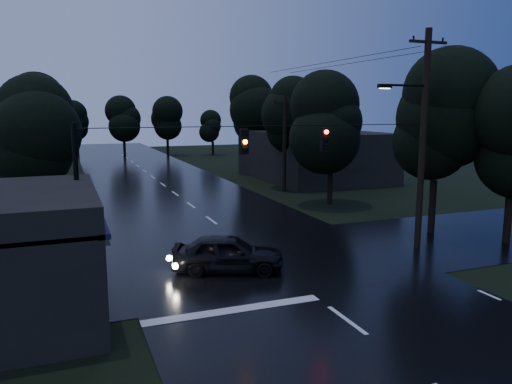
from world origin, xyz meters
TOP-DOWN VIEW (x-y plane):
  - main_road at (0.00, 30.00)m, footprint 12.00×120.00m
  - cross_street at (0.00, 12.00)m, footprint 60.00×9.00m
  - building_far_right at (14.00, 34.00)m, footprint 10.00×14.00m
  - utility_pole_main at (7.41, 11.00)m, footprint 3.50×0.30m
  - utility_pole_far at (8.30, 28.00)m, footprint 2.00×0.30m
  - anchor_pole_left at (-7.50, 11.00)m, footprint 0.18×0.18m
  - span_signals at (0.56, 10.99)m, footprint 15.00×0.37m
  - tree_corner_near at (10.00, 13.00)m, footprint 4.48×4.48m
  - tree_left_a at (-9.00, 22.00)m, footprint 3.92×3.92m
  - tree_left_b at (-9.60, 30.00)m, footprint 4.20×4.20m
  - tree_left_c at (-10.20, 40.00)m, footprint 4.48×4.48m
  - tree_right_a at (9.00, 22.00)m, footprint 4.20×4.20m
  - tree_right_b at (9.60, 30.00)m, footprint 4.48×4.48m
  - tree_right_c at (10.20, 40.00)m, footprint 4.76×4.76m
  - car at (-1.96, 10.84)m, footprint 4.80×3.25m

SIDE VIEW (x-z plane):
  - main_road at x=0.00m, z-range -0.01..0.01m
  - cross_street at x=0.00m, z-range -0.01..0.01m
  - car at x=-1.96m, z-range 0.00..1.52m
  - building_far_right at x=14.00m, z-range 0.00..4.40m
  - anchor_pole_left at x=-7.50m, z-range 0.00..6.00m
  - utility_pole_far at x=8.30m, z-range 0.13..7.63m
  - tree_left_a at x=-9.00m, z-range 1.11..9.37m
  - span_signals at x=0.56m, z-range 4.69..5.80m
  - utility_pole_main at x=7.41m, z-range 0.26..10.26m
  - tree_left_b at x=-9.60m, z-range 1.19..10.04m
  - tree_right_a at x=9.00m, z-range 1.19..10.04m
  - tree_corner_near at x=10.00m, z-range 1.27..10.71m
  - tree_left_c at x=-10.20m, z-range 1.27..10.71m
  - tree_right_b at x=9.60m, z-range 1.27..10.71m
  - tree_right_c at x=10.20m, z-range 1.35..11.38m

